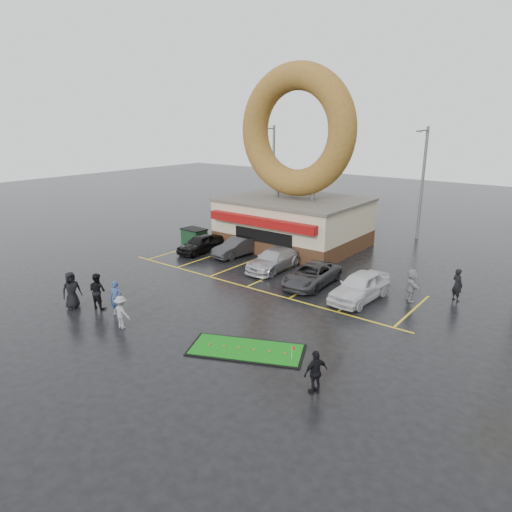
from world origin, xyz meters
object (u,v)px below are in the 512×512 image
Objects in this scene: streetlight_mid at (422,181)px; car_white at (360,286)px; streetlight_left at (273,170)px; putting_green at (247,350)px; car_black at (200,243)px; car_grey at (311,275)px; car_dgrey at (237,247)px; donut_shop at (294,188)px; person_blue at (116,298)px; dumpster at (194,238)px; person_cameraman at (316,372)px; car_silver at (274,260)px.

streetlight_mid is 1.99× the size of car_white.
putting_green is (14.88, -22.55, -4.74)m from streetlight_left.
car_black is 10.24m from car_grey.
car_white reaches higher than putting_green.
donut_shop is at bearing 79.03° from car_dgrey.
car_black is 15.60m from putting_green.
streetlight_left reaches higher than car_white.
person_blue is (0.40, -16.74, -3.55)m from donut_shop.
car_black is (-4.34, -5.93, -3.79)m from donut_shop.
person_cameraman is at bearing -29.44° from dumpster.
car_silver is 1.03× the size of car_white.
donut_shop is 6.46m from car_dgrey.
person_blue is at bearing -171.40° from putting_green.
streetlight_mid reaches higher than car_dgrey.
streetlight_left is 2.29× the size of car_black.
car_grey reaches higher than putting_green.
car_grey is 1.02× the size of car_white.
streetlight_mid is at bearing 92.14° from putting_green.
car_silver reaches higher than dumpster.
putting_green is (2.03, -8.67, -0.60)m from car_grey.
car_black is 0.74× the size of putting_green.
car_silver is at bearing -6.74° from car_dgrey.
car_silver is at bearing 171.75° from car_white.
car_silver reaches higher than car_grey.
streetlight_left is 1.99× the size of car_white.
car_dgrey is 0.86× the size of car_grey.
putting_green is at bearing -79.43° from car_grey.
donut_shop reaches higher than person_blue.
person_blue is at bearing -64.90° from person_cameraman.
person_cameraman is (2.66, -9.20, 0.07)m from car_white.
person_blue is 1.09× the size of person_cameraman.
streetlight_left is at bearing -175.91° from streetlight_mid.
streetlight_left is 2.27× the size of car_dgrey.
streetlight_mid is (7.00, 7.95, 0.32)m from donut_shop.
car_white is at bearing 81.31° from putting_green.
car_dgrey is 11.94m from person_blue.
dumpster is at bearing -99.07° from person_cameraman.
car_silver is 3.65m from car_grey.
streetlight_mid reaches higher than car_white.
putting_green is at bearing -56.59° from streetlight_left.
streetlight_mid is 1.92× the size of car_silver.
car_silver is at bearing 160.94° from car_grey.
donut_shop is 10.59m from streetlight_mid.
streetlight_left is at bearing 86.04° from person_blue.
car_dgrey is at bearing -106.78° from person_cameraman.
car_silver is 11.01m from person_blue.
car_black is at bearing 92.38° from person_blue.
car_black is 19.32m from person_cameraman.
car_grey is at bearing 39.60° from person_blue.
person_cameraman is at bearing -20.23° from person_blue.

